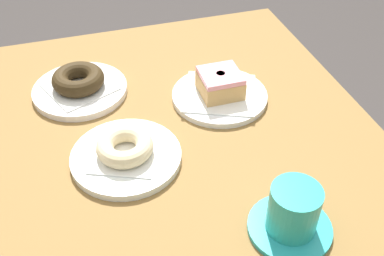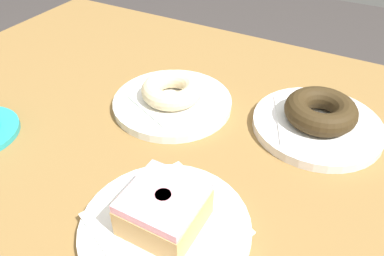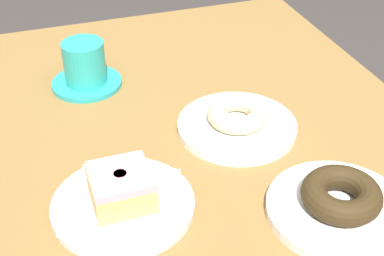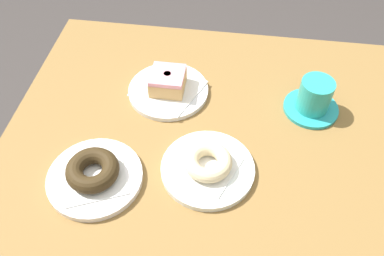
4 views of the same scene
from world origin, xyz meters
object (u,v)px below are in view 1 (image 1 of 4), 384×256
plate_sugar_ring (126,157)px  plate_chocolate_ring (80,90)px  coffee_cup (293,213)px  donut_sugar_ring (125,146)px  donut_glazed_square (220,83)px  donut_chocolate_ring (78,79)px  plate_glazed_square (220,96)px

plate_sugar_ring → plate_chocolate_ring: 0.24m
plate_chocolate_ring → coffee_cup: 0.53m
coffee_cup → donut_sugar_ring: bearing=-136.8°
plate_chocolate_ring → coffee_cup: (0.46, 0.27, 0.03)m
donut_glazed_square → donut_chocolate_ring: (-0.11, -0.28, -0.00)m
donut_chocolate_ring → coffee_cup: size_ratio=0.83×
coffee_cup → plate_chocolate_ring: bearing=-149.6°
plate_glazed_square → donut_sugar_ring: (0.13, -0.22, 0.03)m
donut_glazed_square → donut_chocolate_ring: donut_glazed_square is taller
coffee_cup → donut_chocolate_ring: bearing=-149.6°
donut_chocolate_ring → coffee_cup: bearing=30.4°
donut_glazed_square → plate_sugar_ring: size_ratio=0.41×
plate_sugar_ring → plate_chocolate_ring: bearing=-166.6°
plate_sugar_ring → donut_chocolate_ring: bearing=-166.6°
donut_sugar_ring → plate_chocolate_ring: size_ratio=0.51×
plate_sugar_ring → coffee_cup: coffee_cup is taller
plate_glazed_square → donut_glazed_square: bearing=180.0°
donut_glazed_square → donut_sugar_ring: donut_glazed_square is taller
plate_glazed_square → plate_sugar_ring: (0.13, -0.22, 0.00)m
plate_sugar_ring → coffee_cup: 0.31m
donut_glazed_square → plate_sugar_ring: bearing=-60.8°
plate_chocolate_ring → donut_glazed_square: bearing=69.2°
plate_glazed_square → plate_chocolate_ring: plate_chocolate_ring is taller
plate_chocolate_ring → donut_chocolate_ring: donut_chocolate_ring is taller
plate_glazed_square → plate_chocolate_ring: (-0.11, -0.28, 0.00)m
plate_glazed_square → plate_chocolate_ring: size_ratio=1.00×
donut_sugar_ring → plate_chocolate_ring: 0.24m
donut_sugar_ring → donut_glazed_square: bearing=119.2°
plate_sugar_ring → plate_chocolate_ring: size_ratio=1.00×
donut_chocolate_ring → coffee_cup: coffee_cup is taller
donut_glazed_square → donut_sugar_ring: size_ratio=0.81×
plate_glazed_square → plate_sugar_ring: bearing=-60.8°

